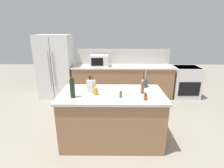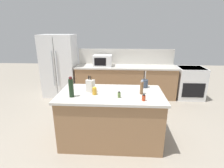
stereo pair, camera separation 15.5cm
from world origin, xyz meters
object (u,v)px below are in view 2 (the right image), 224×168
spice_jar_paprika (144,98)px  pepper_grinder (142,88)px  knife_block (90,86)px  honey_jar (95,91)px  range_oven (190,83)px  wine_bottle (71,88)px  refrigerator (60,66)px  microwave (103,61)px  utensil_crock (145,83)px  spice_jar_oregano (119,95)px

spice_jar_paprika → pepper_grinder: size_ratio=0.41×
knife_block → honey_jar: (0.09, -0.12, -0.05)m
range_oven → wine_bottle: bearing=-139.5°
refrigerator → knife_block: (1.33, -2.21, 0.14)m
wine_bottle → refrigerator: bearing=113.4°
knife_block → pepper_grinder: 0.88m
microwave → spice_jar_paprika: microwave is taller
range_oven → honey_jar: honey_jar is taller
utensil_crock → honey_jar: bearing=-154.8°
knife_block → wine_bottle: (-0.27, -0.24, 0.04)m
utensil_crock → wine_bottle: bearing=-156.5°
knife_block → utensil_crock: bearing=44.4°
refrigerator → wine_bottle: size_ratio=5.45×
refrigerator → knife_block: size_ratio=6.30×
pepper_grinder → honey_jar: bearing=-175.1°
range_oven → microwave: 2.64m
knife_block → spice_jar_paprika: knife_block is taller
refrigerator → range_oven: refrigerator is taller
utensil_crock → wine_bottle: 1.36m
honey_jar → pepper_grinder: 0.80m
microwave → spice_jar_paprika: size_ratio=5.37×
microwave → utensil_crock: size_ratio=1.66×
spice_jar_paprika → honey_jar: (-0.80, 0.21, 0.02)m
range_oven → utensil_crock: utensil_crock is taller
refrigerator → spice_jar_paprika: refrigerator is taller
range_oven → utensil_crock: (-1.57, -1.86, 0.56)m
range_oven → knife_block: size_ratio=3.17×
knife_block → utensil_crock: 1.02m
wine_bottle → range_oven: bearing=40.5°
refrigerator → wine_bottle: refrigerator is taller
spice_jar_oregano → pepper_grinder: (0.38, 0.18, 0.07)m
refrigerator → spice_jar_paprika: 3.37m
wine_bottle → spice_jar_oregano: bearing=1.1°
utensil_crock → range_oven: bearing=49.9°
refrigerator → honey_jar: (1.42, -2.33, 0.09)m
range_oven → spice_jar_oregano: (-2.04, -2.39, 0.52)m
spice_jar_oregano → pepper_grinder: 0.42m
utensil_crock → spice_jar_oregano: bearing=-131.8°
refrigerator → range_oven: bearing=-0.8°
microwave → knife_block: (0.02, -2.16, -0.04)m
knife_block → utensil_crock: (0.97, 0.30, -0.03)m
knife_block → honey_jar: knife_block is taller
microwave → spice_jar_oregano: (0.53, -2.39, -0.11)m
knife_block → pepper_grinder: size_ratio=1.21×
microwave → spice_jar_oregano: microwave is taller
utensil_crock → spice_jar_paprika: 0.64m
range_oven → wine_bottle: wine_bottle is taller
microwave → honey_jar: bearing=-87.2°
refrigerator → spice_jar_oregano: refrigerator is taller
range_oven → spice_jar_paprika: size_ratio=9.29×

